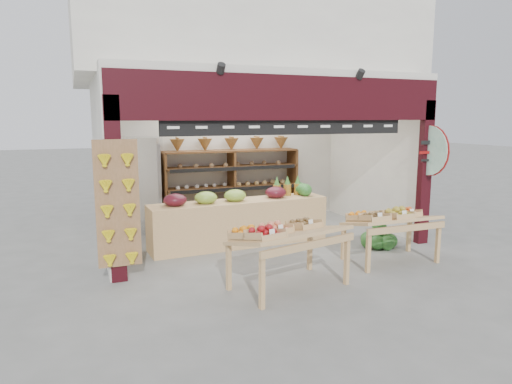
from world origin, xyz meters
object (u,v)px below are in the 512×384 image
at_px(display_table_left, 280,233).
at_px(back_shelving, 232,171).
at_px(refrigerator, 142,185).
at_px(watermelon_pile, 379,239).
at_px(display_table_right, 387,218).
at_px(cardboard_stack, 183,228).
at_px(mid_counter, 239,221).

bearing_deg(display_table_left, back_shelving, 80.28).
distance_m(refrigerator, watermelon_pile, 4.81).
relative_size(refrigerator, display_table_right, 1.33).
height_order(back_shelving, display_table_left, back_shelving).
relative_size(back_shelving, refrigerator, 1.57).
distance_m(back_shelving, cardboard_stack, 1.97).
bearing_deg(back_shelving, refrigerator, -176.31).
distance_m(back_shelving, watermelon_pile, 3.62).
bearing_deg(back_shelving, display_table_left, -99.72).
height_order(mid_counter, display_table_right, mid_counter).
xyz_separation_m(cardboard_stack, mid_counter, (0.87, -0.81, 0.24)).
height_order(back_shelving, watermelon_pile, back_shelving).
bearing_deg(cardboard_stack, watermelon_pile, -31.28).
bearing_deg(refrigerator, cardboard_stack, -37.10).
xyz_separation_m(refrigerator, mid_counter, (1.49, -1.73, -0.52)).
bearing_deg(mid_counter, display_table_right, -43.65).
distance_m(refrigerator, cardboard_stack, 1.35).
distance_m(back_shelving, display_table_right, 3.97).
bearing_deg(back_shelving, watermelon_pile, -58.79).
bearing_deg(cardboard_stack, mid_counter, -42.77).
relative_size(mid_counter, display_table_left, 1.92).
bearing_deg(watermelon_pile, mid_counter, 154.05).
bearing_deg(display_table_right, watermelon_pile, 61.64).
xyz_separation_m(display_table_left, display_table_right, (2.12, 0.42, -0.05)).
height_order(display_table_right, watermelon_pile, display_table_right).
bearing_deg(display_table_right, back_shelving, 111.08).
bearing_deg(display_table_left, mid_counter, 84.65).
bearing_deg(display_table_left, display_table_right, 11.32).
bearing_deg(display_table_left, watermelon_pile, 24.33).
bearing_deg(watermelon_pile, display_table_right, -118.36).
distance_m(refrigerator, display_table_right, 4.93).
height_order(refrigerator, cardboard_stack, refrigerator).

